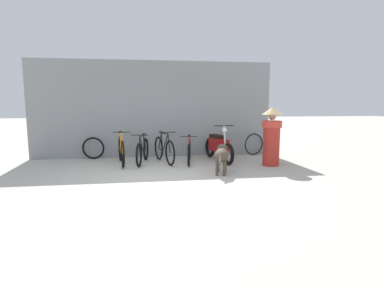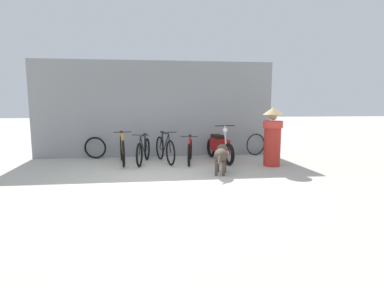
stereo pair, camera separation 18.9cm
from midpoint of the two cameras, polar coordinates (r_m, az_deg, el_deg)
ground_plane at (r=6.58m, az=-5.90°, el=-7.07°), size 60.00×60.00×0.00m
shop_wall_back at (r=9.55m, az=-6.38°, el=6.58°), size 7.49×0.20×2.98m
bicycle_0 at (r=8.55m, az=-12.52°, el=-1.16°), size 0.46×1.72×0.93m
bicycle_1 at (r=8.53m, az=-8.60°, el=-1.33°), size 0.46×1.67×0.85m
bicycle_2 at (r=8.59m, az=-4.56°, el=-1.04°), size 0.58×1.62×0.90m
bicycle_3 at (r=8.54m, az=0.22°, el=-1.37°), size 0.46×1.65×0.80m
motorcycle at (r=8.78m, az=5.87°, el=-0.43°), size 0.58×1.92×1.07m
stray_dog at (r=7.23m, az=6.32°, el=-2.02°), size 0.52×1.09×0.68m
person_in_robes at (r=8.31m, az=15.71°, el=1.65°), size 0.70×0.70×1.57m
spare_tire_left at (r=9.55m, az=-17.41°, el=-0.69°), size 0.67×0.13×0.67m
spare_tire_right at (r=9.95m, az=12.58°, el=-0.09°), size 0.69×0.24×0.71m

